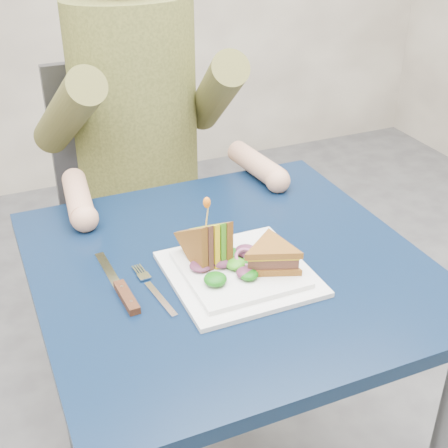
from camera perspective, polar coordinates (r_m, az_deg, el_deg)
name	(u,v)px	position (r m, az deg, el deg)	size (l,w,h in m)	color
table	(230,295)	(1.28, 0.52, -6.50)	(0.75, 0.75, 0.73)	black
chair	(133,193)	(1.93, -8.29, 2.78)	(0.42, 0.40, 0.93)	#47474C
diner	(135,84)	(1.68, -8.14, 12.56)	(0.54, 0.59, 0.74)	brown
plate	(239,272)	(1.19, 1.40, -4.41)	(0.26, 0.26, 0.02)	white
sandwich_flat	(272,256)	(1.17, 4.39, -2.96)	(0.16, 0.16, 0.05)	brown
sandwich_upright	(208,245)	(1.18, -1.52, -1.97)	(0.09, 0.14, 0.14)	brown
fork	(155,291)	(1.16, -6.37, -6.08)	(0.03, 0.18, 0.01)	silver
knife	(123,292)	(1.15, -9.21, -6.14)	(0.03, 0.22, 0.02)	silver
toothpick	(207,216)	(1.15, -1.56, 0.74)	(0.00, 0.00, 0.06)	tan
toothpick_frill	(207,203)	(1.14, -1.58, 1.97)	(0.01, 0.01, 0.02)	orange
lettuce_spill	(240,259)	(1.18, 1.44, -3.26)	(0.15, 0.13, 0.02)	#337A14
onion_ring	(246,257)	(1.18, 1.98, -3.07)	(0.04, 0.04, 0.01)	#9E4C7A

